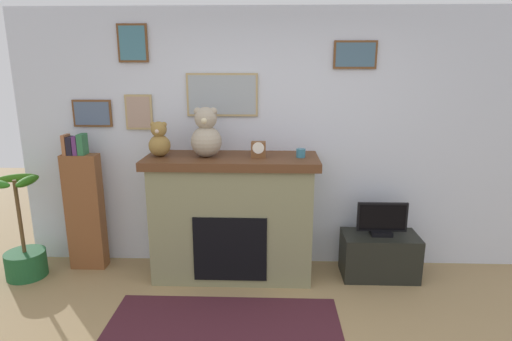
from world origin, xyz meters
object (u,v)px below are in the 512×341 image
object	(u,v)px
tv_stand	(379,255)
mantel_clock	(258,149)
fireplace	(233,216)
teddy_bear_cream	(159,141)
television	(382,220)
bookshelf	(85,208)
candle_jar	(301,153)
potted_plant	(24,249)
teddy_bear_grey	(206,135)

from	to	relation	value
tv_stand	mantel_clock	xyz separation A→B (m)	(-1.20, -0.01, 1.07)
fireplace	tv_stand	world-z (taller)	fireplace
tv_stand	mantel_clock	world-z (taller)	mantel_clock
fireplace	teddy_bear_cream	size ratio (longest dim) A/B	4.95
mantel_clock	television	bearing A→B (deg)	0.58
bookshelf	tv_stand	bearing A→B (deg)	-1.93
fireplace	candle_jar	bearing A→B (deg)	-1.55
tv_stand	television	distance (m)	0.37
potted_plant	television	size ratio (longest dim) A/B	2.18
potted_plant	fireplace	bearing A→B (deg)	3.84
bookshelf	tv_stand	xyz separation A→B (m)	(2.97, -0.10, -0.43)
candle_jar	mantel_clock	world-z (taller)	mantel_clock
television	potted_plant	bearing A→B (deg)	-177.87
potted_plant	television	world-z (taller)	potted_plant
teddy_bear_cream	television	bearing A→B (deg)	0.29
fireplace	candle_jar	world-z (taller)	candle_jar
bookshelf	tv_stand	distance (m)	3.01
potted_plant	teddy_bear_cream	bearing A→B (deg)	4.98
bookshelf	tv_stand	size ratio (longest dim) A/B	1.92
potted_plant	mantel_clock	world-z (taller)	mantel_clock
potted_plant	candle_jar	xyz separation A→B (m)	(2.71, 0.12, 0.96)
fireplace	bookshelf	distance (m)	1.52
television	teddy_bear_cream	distance (m)	2.27
potted_plant	tv_stand	distance (m)	3.52
television	teddy_bear_grey	world-z (taller)	teddy_bear_grey
television	teddy_bear_cream	world-z (taller)	teddy_bear_cream
television	candle_jar	bearing A→B (deg)	-179.27
tv_stand	teddy_bear_grey	distance (m)	2.08
tv_stand	mantel_clock	size ratio (longest dim) A/B	4.86
bookshelf	potted_plant	distance (m)	0.68
bookshelf	teddy_bear_grey	size ratio (longest dim) A/B	3.00
fireplace	teddy_bear_grey	bearing A→B (deg)	-175.54
teddy_bear_cream	teddy_bear_grey	world-z (taller)	teddy_bear_grey
bookshelf	teddy_bear_cream	xyz separation A→B (m)	(0.84, -0.11, 0.72)
teddy_bear_grey	candle_jar	bearing A→B (deg)	0.04
potted_plant	mantel_clock	distance (m)	2.52
bookshelf	television	distance (m)	2.97
candle_jar	teddy_bear_cream	xyz separation A→B (m)	(-1.33, -0.00, 0.11)
potted_plant	bookshelf	bearing A→B (deg)	23.22
teddy_bear_cream	bookshelf	bearing A→B (deg)	172.38
bookshelf	candle_jar	bearing A→B (deg)	-2.94
teddy_bear_cream	mantel_clock	bearing A→B (deg)	-0.09
tv_stand	fireplace	bearing A→B (deg)	179.76
teddy_bear_cream	teddy_bear_grey	distance (m)	0.45
television	fireplace	bearing A→B (deg)	179.71
bookshelf	teddy_bear_cream	distance (m)	1.11
fireplace	television	world-z (taller)	fireplace
bookshelf	teddy_bear_cream	bearing A→B (deg)	-7.62
bookshelf	teddy_bear_grey	xyz separation A→B (m)	(1.28, -0.11, 0.78)
potted_plant	teddy_bear_grey	bearing A→B (deg)	3.76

